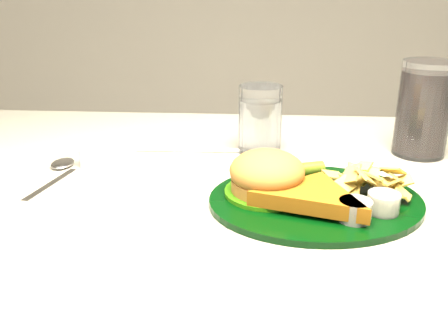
% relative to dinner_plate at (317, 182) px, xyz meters
% --- Properties ---
extents(dinner_plate, '(0.29, 0.26, 0.06)m').
position_rel_dinner_plate_xyz_m(dinner_plate, '(0.00, 0.00, 0.00)').
color(dinner_plate, black).
rests_on(dinner_plate, table).
extents(water_glass, '(0.08, 0.08, 0.11)m').
position_rel_dinner_plate_xyz_m(water_glass, '(-0.07, 0.19, 0.02)').
color(water_glass, silver).
rests_on(water_glass, table).
extents(cola_glass, '(0.10, 0.10, 0.15)m').
position_rel_dinner_plate_xyz_m(cola_glass, '(0.18, 0.20, 0.04)').
color(cola_glass, black).
rests_on(cola_glass, table).
extents(fork_napkin, '(0.13, 0.16, 0.01)m').
position_rel_dinner_plate_xyz_m(fork_napkin, '(0.07, 0.01, -0.02)').
color(fork_napkin, silver).
rests_on(fork_napkin, table).
extents(spoon, '(0.07, 0.16, 0.01)m').
position_rel_dinner_plate_xyz_m(spoon, '(-0.35, 0.03, -0.02)').
color(spoon, silver).
rests_on(spoon, table).
extents(ramekin, '(0.04, 0.04, 0.03)m').
position_rel_dinner_plate_xyz_m(ramekin, '(-0.32, 0.11, -0.02)').
color(ramekin, silver).
rests_on(ramekin, table).
extents(wrapped_straw, '(0.18, 0.07, 0.01)m').
position_rel_dinner_plate_xyz_m(wrapped_straw, '(-0.18, 0.18, -0.03)').
color(wrapped_straw, silver).
rests_on(wrapped_straw, table).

